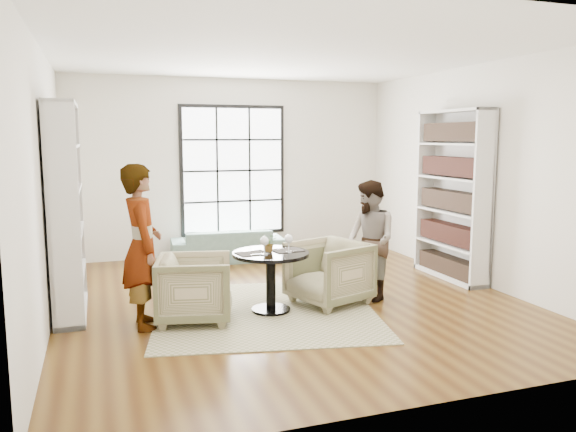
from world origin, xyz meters
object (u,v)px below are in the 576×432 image
object	(u,v)px
person_right	(370,241)
armchair_left	(195,288)
sofa	(227,245)
flower_centerpiece	(269,243)
person_left	(142,246)
pedestal_table	(271,268)
wine_glass_right	(289,239)
wine_glass_left	(264,242)
armchair_right	(329,272)

from	to	relation	value
person_right	armchair_left	bearing A→B (deg)	-88.43
sofa	flower_centerpiece	xyz separation A→B (m)	(-0.14, -2.83, 0.54)
person_left	flower_centerpiece	distance (m)	1.42
person_right	person_left	bearing A→B (deg)	-89.15
pedestal_table	wine_glass_right	size ratio (longest dim) A/B	4.21
wine_glass_left	flower_centerpiece	size ratio (longest dim) A/B	1.04
person_right	flower_centerpiece	distance (m)	1.33
armchair_right	wine_glass_right	xyz separation A→B (m)	(-0.57, -0.17, 0.47)
person_left	person_right	size ratio (longest dim) A/B	1.17
armchair_left	flower_centerpiece	distance (m)	0.98
pedestal_table	sofa	xyz separation A→B (m)	(0.13, 2.85, -0.25)
pedestal_table	wine_glass_left	world-z (taller)	wine_glass_left
wine_glass_left	flower_centerpiece	distance (m)	0.18
armchair_right	sofa	bearing A→B (deg)	173.79
person_left	wine_glass_left	bearing A→B (deg)	-95.42
pedestal_table	flower_centerpiece	distance (m)	0.30
sofa	wine_glass_right	size ratio (longest dim) A/B	8.60
armchair_right	flower_centerpiece	xyz separation A→B (m)	(-0.78, -0.07, 0.42)
pedestal_table	sofa	world-z (taller)	pedestal_table
person_right	wine_glass_left	size ratio (longest dim) A/B	7.09
armchair_right	wine_glass_right	bearing A→B (deg)	-92.46
pedestal_table	armchair_right	size ratio (longest dim) A/B	1.04
pedestal_table	person_left	world-z (taller)	person_left
armchair_left	person_left	xyz separation A→B (m)	(-0.55, 0.00, 0.50)
person_left	person_right	bearing A→B (deg)	-89.42
person_left	wine_glass_right	world-z (taller)	person_left
person_left	wine_glass_left	xyz separation A→B (m)	(1.33, -0.07, -0.01)
pedestal_table	wine_glass_right	world-z (taller)	wine_glass_right
flower_centerpiece	person_right	bearing A→B (deg)	3.02
person_right	wine_glass_right	world-z (taller)	person_right
person_right	flower_centerpiece	xyz separation A→B (m)	(-1.33, -0.07, 0.06)
armchair_left	wine_glass_left	bearing A→B (deg)	-82.70
pedestal_table	sofa	bearing A→B (deg)	87.43
sofa	armchair_right	size ratio (longest dim) A/B	2.13
sofa	armchair_right	bearing A→B (deg)	107.07
wine_glass_right	flower_centerpiece	distance (m)	0.24
wine_glass_right	flower_centerpiece	bearing A→B (deg)	153.97
armchair_right	person_right	distance (m)	0.66
armchair_left	wine_glass_left	distance (m)	0.92
person_left	wine_glass_left	size ratio (longest dim) A/B	8.29
wine_glass_right	sofa	bearing A→B (deg)	91.24
wine_glass_left	wine_glass_right	xyz separation A→B (m)	(0.30, 0.04, -0.00)
sofa	armchair_left	distance (m)	3.07
sofa	person_left	bearing A→B (deg)	65.74
pedestal_table	person_right	bearing A→B (deg)	4.01
wine_glass_left	person_right	bearing A→B (deg)	8.41
pedestal_table	person_left	bearing A→B (deg)	-178.18
armchair_left	armchair_right	size ratio (longest dim) A/B	0.96
armchair_right	wine_glass_right	size ratio (longest dim) A/B	4.03
person_left	person_right	world-z (taller)	person_left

